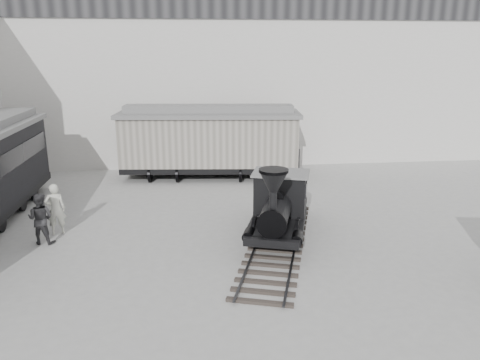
{
  "coord_description": "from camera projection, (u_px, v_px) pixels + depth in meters",
  "views": [
    {
      "loc": [
        -1.39,
        -12.02,
        6.44
      ],
      "look_at": [
        0.39,
        3.79,
        2.0
      ],
      "focal_mm": 35.0,
      "sensor_mm": 36.0,
      "label": 1
    }
  ],
  "objects": [
    {
      "name": "ground",
      "position": [
        241.0,
        283.0,
        13.39
      ],
      "size": [
        90.0,
        90.0,
        0.0
      ],
      "primitive_type": "plane",
      "color": "#9E9E9B"
    },
    {
      "name": "north_wall",
      "position": [
        211.0,
        66.0,
        26.23
      ],
      "size": [
        34.0,
        2.51,
        11.0
      ],
      "color": "silver",
      "rests_on": "ground"
    },
    {
      "name": "locomotive",
      "position": [
        279.0,
        209.0,
        16.3
      ],
      "size": [
        4.17,
        8.44,
        2.92
      ],
      "rotation": [
        0.0,
        0.0,
        -0.3
      ],
      "color": "#39322D",
      "rests_on": "ground"
    },
    {
      "name": "boxcar",
      "position": [
        209.0,
        140.0,
        24.01
      ],
      "size": [
        9.42,
        3.75,
        3.76
      ],
      "rotation": [
        0.0,
        0.0,
        -0.1
      ],
      "color": "black",
      "rests_on": "ground"
    },
    {
      "name": "visitor_a",
      "position": [
        55.0,
        209.0,
        16.72
      ],
      "size": [
        0.77,
        0.59,
        1.89
      ],
      "primitive_type": "imported",
      "rotation": [
        0.0,
        0.0,
        3.36
      ],
      "color": "silver",
      "rests_on": "ground"
    },
    {
      "name": "visitor_b",
      "position": [
        40.0,
        219.0,
        15.92
      ],
      "size": [
        0.97,
        0.82,
        1.79
      ],
      "primitive_type": "imported",
      "rotation": [
        0.0,
        0.0,
        2.97
      ],
      "color": "#333235",
      "rests_on": "ground"
    }
  ]
}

